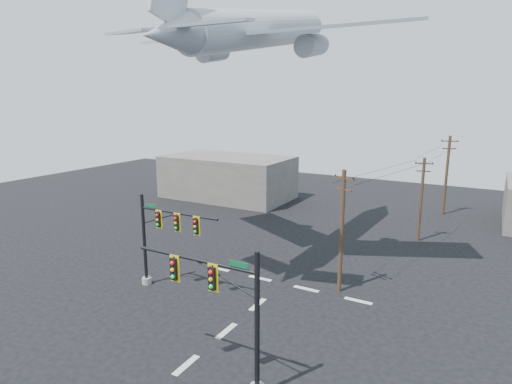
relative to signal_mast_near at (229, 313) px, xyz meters
The scene contains 10 objects.
ground 4.98m from the signal_mast_near, behind, with size 120.00×120.00×0.00m, color black.
lane_markings 7.47m from the signal_mast_near, 118.05° to the left, with size 14.00×21.20×0.01m.
signal_mast_near is the anchor object (origin of this frame).
signal_mast_far 12.59m from the signal_mast_near, 146.37° to the left, with size 7.19×0.79×7.17m.
utility_pole_a 13.23m from the signal_mast_near, 84.33° to the left, with size 1.74×0.85×9.23m.
utility_pole_b 28.71m from the signal_mast_near, 80.93° to the left, with size 1.71×0.39×8.48m.
utility_pole_c 40.91m from the signal_mast_near, 82.16° to the left, with size 1.96×0.64×9.77m.
power_lines 27.38m from the signal_mast_near, 81.80° to the left, with size 6.01×27.38×0.27m.
airliner 23.99m from the signal_mast_near, 114.03° to the left, with size 26.23×27.47×7.27m.
building_left 42.08m from the signal_mast_near, 123.10° to the left, with size 18.00×10.00×6.00m, color slate.
Camera 1 is at (13.39, -16.12, 14.16)m, focal length 30.00 mm.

